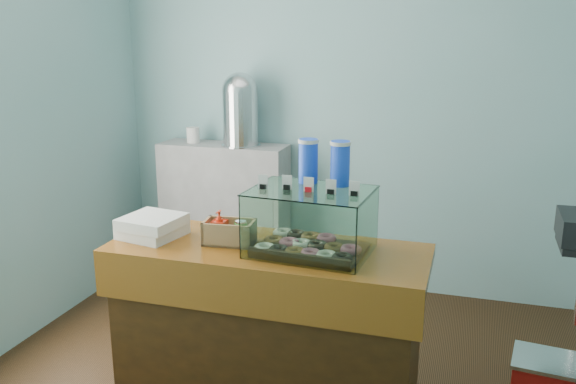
% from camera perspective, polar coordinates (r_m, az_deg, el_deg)
% --- Properties ---
extents(ground, '(3.50, 3.50, 0.00)m').
position_cam_1_polar(ground, '(3.66, -0.50, -17.24)').
color(ground, black).
rests_on(ground, ground).
extents(room_shell, '(3.54, 3.04, 2.82)m').
position_cam_1_polar(room_shell, '(3.11, -0.07, 10.46)').
color(room_shell, '#72A4A6').
rests_on(room_shell, ground).
extents(counter, '(1.60, 0.60, 0.90)m').
position_cam_1_polar(counter, '(3.22, -1.92, -12.61)').
color(counter, '#3E220C').
rests_on(counter, ground).
extents(back_shelf, '(1.00, 0.32, 1.10)m').
position_cam_1_polar(back_shelf, '(4.86, -5.93, -1.93)').
color(back_shelf, '#9A999C').
rests_on(back_shelf, ground).
extents(display_case, '(0.60, 0.46, 0.53)m').
position_cam_1_polar(display_case, '(2.95, 2.27, -2.45)').
color(display_case, black).
rests_on(display_case, counter).
extents(condiment_crate, '(0.27, 0.18, 0.17)m').
position_cam_1_polar(condiment_crate, '(3.09, -5.63, -3.73)').
color(condiment_crate, '#A77B53').
rests_on(condiment_crate, counter).
extents(pastry_boxes, '(0.33, 0.34, 0.11)m').
position_cam_1_polar(pastry_boxes, '(3.26, -12.57, -3.15)').
color(pastry_boxes, silver).
rests_on(pastry_boxes, counter).
extents(coffee_urn, '(0.30, 0.30, 0.55)m').
position_cam_1_polar(coffee_urn, '(4.62, -4.48, 7.88)').
color(coffee_urn, silver).
rests_on(coffee_urn, back_shelf).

